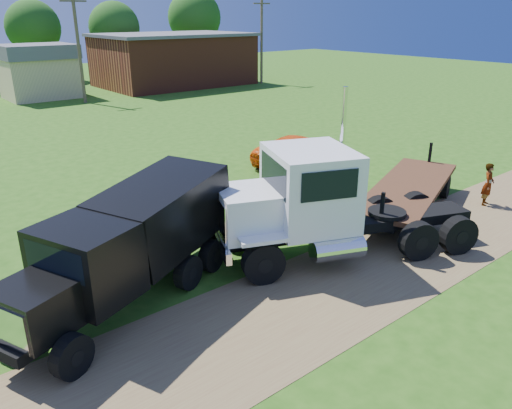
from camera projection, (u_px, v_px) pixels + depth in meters
ground at (348, 281)px, 14.60m from camera, size 140.00×140.00×0.00m
dirt_track at (348, 281)px, 14.60m from camera, size 120.00×4.20×0.01m
white_semi_tractor at (313, 204)px, 15.50m from camera, size 8.77×5.73×5.25m
black_dump_truck at (131, 241)px, 13.13m from camera, size 7.34×4.62×3.16m
orange_pickup at (299, 150)px, 25.60m from camera, size 5.72×3.35×1.49m
flatbed_trailer at (408, 191)px, 19.42m from camera, size 7.98×4.91×1.96m
spectator_a at (488, 184)px, 20.10m from camera, size 0.74×0.60×1.75m
spectator_b at (355, 175)px, 21.18m from camera, size 1.05×0.93×1.79m
brick_building at (174, 59)px, 53.13m from camera, size 15.40×10.40×5.30m
tan_shed at (39, 71)px, 44.94m from camera, size 6.20×5.40×4.70m
utility_poles at (79, 46)px, 41.69m from camera, size 42.20×0.28×9.00m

